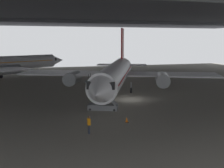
{
  "coord_description": "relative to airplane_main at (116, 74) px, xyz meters",
  "views": [
    {
      "loc": [
        -14.05,
        -38.74,
        8.77
      ],
      "look_at": [
        -2.92,
        -0.36,
        2.52
      ],
      "focal_mm": 44.63,
      "sensor_mm": 36.0,
      "label": 1
    }
  ],
  "objects": [
    {
      "name": "airplane_main",
      "position": [
        0.0,
        0.0,
        0.0
      ],
      "size": [
        33.92,
        33.92,
        11.2
      ],
      "color": "white",
      "rests_on": "ground_plane"
    },
    {
      "name": "traffic_cone_orange",
      "position": [
        -3.3,
        -15.06,
        -3.11
      ],
      "size": [
        0.36,
        0.36,
        0.6
      ],
      "color": "black",
      "rests_on": "ground_plane"
    },
    {
      "name": "ground_plane",
      "position": [
        1.1,
        -3.86,
        -3.4
      ],
      "size": [
        110.0,
        110.0,
        0.0
      ],
      "primitive_type": "plane",
      "color": "gray"
    },
    {
      "name": "crew_worker_near_nose",
      "position": [
        -7.98,
        -17.61,
        -2.39
      ],
      "size": [
        0.27,
        0.54,
        1.75
      ],
      "color": "#232838",
      "rests_on": "ground_plane"
    },
    {
      "name": "hangar_structure",
      "position": [
        1.01,
        9.91,
        10.9
      ],
      "size": [
        121.0,
        99.0,
        14.94
      ],
      "color": "#4C4F54",
      "rests_on": "ground_plane"
    },
    {
      "name": "airplane_distant",
      "position": [
        -19.4,
        29.86,
        -0.1
      ],
      "size": [
        31.15,
        31.38,
        10.63
      ],
      "color": "white",
      "rests_on": "ground_plane"
    },
    {
      "name": "boarding_stairs",
      "position": [
        -4.44,
        -8.85,
        -2.67
      ],
      "size": [
        4.36,
        2.93,
        4.6
      ],
      "color": "slate",
      "rests_on": "ground_plane"
    },
    {
      "name": "crew_worker_by_stairs",
      "position": [
        -2.86,
        -6.75,
        -2.43
      ],
      "size": [
        0.25,
        0.55,
        1.7
      ],
      "color": "#232838",
      "rests_on": "ground_plane"
    }
  ]
}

